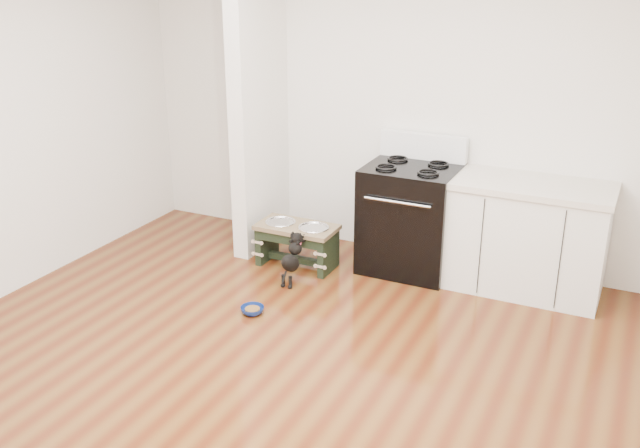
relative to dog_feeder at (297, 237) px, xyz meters
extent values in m
plane|color=#4E1F0D|center=(0.65, -1.78, -0.27)|extent=(5.00, 5.00, 0.00)
plane|color=silver|center=(0.65, 0.72, 1.08)|extent=(5.00, 0.00, 5.00)
cube|color=silver|center=(-0.53, 0.32, 1.08)|extent=(0.15, 0.80, 2.70)
cube|color=black|center=(0.90, 0.38, 0.19)|extent=(0.76, 0.65, 0.92)
cube|color=black|center=(0.90, 0.07, 0.13)|extent=(0.58, 0.02, 0.50)
cylinder|color=silver|center=(0.90, 0.03, 0.45)|extent=(0.56, 0.02, 0.02)
cube|color=white|center=(0.90, 0.65, 0.76)|extent=(0.76, 0.08, 0.22)
torus|color=black|center=(0.72, 0.24, 0.66)|extent=(0.18, 0.18, 0.02)
torus|color=black|center=(1.08, 0.24, 0.66)|extent=(0.18, 0.18, 0.02)
torus|color=black|center=(0.72, 0.52, 0.66)|extent=(0.18, 0.18, 0.02)
torus|color=black|center=(1.08, 0.52, 0.66)|extent=(0.18, 0.18, 0.02)
cube|color=silver|center=(1.88, 0.40, 0.16)|extent=(1.20, 0.60, 0.86)
cube|color=beige|center=(1.88, 0.40, 0.61)|extent=(1.24, 0.64, 0.05)
cube|color=black|center=(1.88, 0.14, -0.22)|extent=(1.20, 0.06, 0.10)
cube|color=black|center=(-0.30, 0.01, -0.10)|extent=(0.06, 0.33, 0.34)
cube|color=black|center=(0.30, 0.01, -0.10)|extent=(0.06, 0.33, 0.34)
cube|color=black|center=(0.00, -0.15, 0.03)|extent=(0.55, 0.03, 0.09)
cube|color=black|center=(0.00, 0.01, -0.21)|extent=(0.55, 0.06, 0.06)
cube|color=brown|center=(0.00, 0.01, 0.09)|extent=(0.69, 0.37, 0.04)
cylinder|color=silver|center=(-0.16, 0.01, 0.09)|extent=(0.24, 0.24, 0.04)
cylinder|color=silver|center=(0.16, 0.01, 0.09)|extent=(0.24, 0.24, 0.04)
torus|color=silver|center=(-0.16, 0.01, 0.11)|extent=(0.27, 0.27, 0.02)
torus|color=silver|center=(0.16, 0.01, 0.11)|extent=(0.27, 0.27, 0.02)
cylinder|color=black|center=(0.09, -0.42, -0.22)|extent=(0.03, 0.03, 0.10)
cylinder|color=black|center=(0.16, -0.42, -0.22)|extent=(0.03, 0.03, 0.10)
sphere|color=black|center=(0.09, -0.43, -0.26)|extent=(0.04, 0.04, 0.04)
sphere|color=black|center=(0.16, -0.43, -0.26)|extent=(0.04, 0.04, 0.04)
ellipsoid|color=black|center=(0.12, -0.35, -0.08)|extent=(0.12, 0.28, 0.25)
sphere|color=black|center=(0.12, -0.26, 0.02)|extent=(0.11, 0.11, 0.11)
sphere|color=black|center=(0.12, -0.23, 0.09)|extent=(0.10, 0.10, 0.10)
sphere|color=black|center=(0.09, -0.16, 0.09)|extent=(0.03, 0.03, 0.03)
sphere|color=black|center=(0.16, -0.16, 0.09)|extent=(0.03, 0.03, 0.03)
cylinder|color=black|center=(0.12, -0.46, -0.16)|extent=(0.02, 0.08, 0.09)
torus|color=#CC3C54|center=(0.12, -0.25, 0.06)|extent=(0.09, 0.06, 0.09)
imported|color=navy|center=(0.10, -0.94, -0.24)|extent=(0.21, 0.21, 0.06)
cylinder|color=#523217|center=(0.10, -0.94, -0.24)|extent=(0.11, 0.11, 0.02)
camera|label=1|loc=(2.67, -5.08, 2.34)|focal=40.00mm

